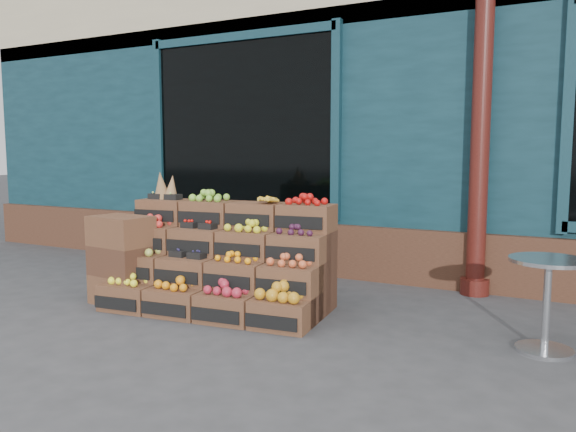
% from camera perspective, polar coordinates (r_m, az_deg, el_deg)
% --- Properties ---
extents(ground, '(60.00, 60.00, 0.00)m').
position_cam_1_polar(ground, '(4.44, -1.91, -12.01)').
color(ground, '#3A3A3C').
rests_on(ground, ground).
extents(shop_facade, '(12.00, 6.24, 4.80)m').
position_cam_1_polar(shop_facade, '(9.08, 14.44, 12.53)').
color(shop_facade, '#102E38').
rests_on(shop_facade, ground).
extents(crate_display, '(2.04, 1.14, 1.22)m').
position_cam_1_polar(crate_display, '(5.17, -6.68, -5.09)').
color(crate_display, brown).
rests_on(crate_display, ground).
extents(spare_crates, '(0.59, 0.44, 0.82)m').
position_cam_1_polar(spare_crates, '(5.46, -16.54, -4.32)').
color(spare_crates, brown).
rests_on(spare_crates, ground).
extents(bistro_table, '(0.54, 0.54, 0.67)m').
position_cam_1_polar(bistro_table, '(4.37, 24.83, -7.20)').
color(bistro_table, silver).
rests_on(bistro_table, ground).
extents(shopkeeper, '(0.77, 0.63, 1.81)m').
position_cam_1_polar(shopkeeper, '(7.50, -5.65, 2.58)').
color(shopkeeper, '#1C631E').
rests_on(shopkeeper, ground).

